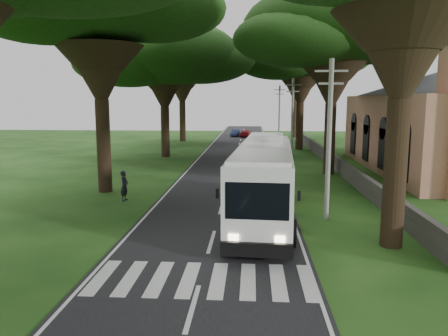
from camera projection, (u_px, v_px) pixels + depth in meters
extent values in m
plane|color=#163F12|center=(207.00, 259.00, 16.67)|extent=(140.00, 140.00, 0.00)
cube|color=black|center=(234.00, 164.00, 41.32)|extent=(8.00, 120.00, 0.04)
cube|color=silver|center=(201.00, 280.00, 14.70)|extent=(8.00, 3.00, 0.01)
cube|color=#383533|center=(332.00, 160.00, 39.68)|extent=(0.35, 50.00, 1.20)
cube|color=tan|center=(446.00, 134.00, 36.74)|extent=(12.00, 22.00, 6.40)
cylinder|color=gray|center=(329.00, 141.00, 21.62)|extent=(0.24, 0.24, 8.00)
cube|color=gray|center=(331.00, 71.00, 21.10)|extent=(1.60, 0.10, 0.10)
cube|color=gray|center=(331.00, 84.00, 21.19)|extent=(1.20, 0.10, 0.10)
cylinder|color=gray|center=(292.00, 121.00, 41.34)|extent=(0.24, 0.24, 8.00)
cube|color=gray|center=(293.00, 85.00, 40.82)|extent=(1.60, 0.10, 0.10)
cube|color=gray|center=(293.00, 91.00, 40.91)|extent=(1.20, 0.10, 0.10)
cylinder|color=gray|center=(279.00, 114.00, 61.06)|extent=(0.24, 0.24, 8.00)
cube|color=gray|center=(280.00, 90.00, 60.54)|extent=(1.60, 0.10, 0.10)
cube|color=gray|center=(280.00, 94.00, 60.63)|extent=(1.20, 0.10, 0.10)
cylinder|color=black|center=(104.00, 146.00, 28.54)|extent=(0.90, 0.90, 6.05)
cone|color=black|center=(100.00, 69.00, 27.78)|extent=(3.20, 3.20, 3.80)
cylinder|color=black|center=(165.00, 132.00, 46.31)|extent=(0.90, 0.90, 5.30)
cone|color=black|center=(164.00, 88.00, 45.61)|extent=(3.20, 3.20, 3.80)
ellipsoid|color=black|center=(164.00, 53.00, 45.06)|extent=(15.80, 15.80, 6.64)
cylinder|color=black|center=(183.00, 121.00, 64.09)|extent=(0.90, 0.90, 5.77)
cone|color=black|center=(182.00, 88.00, 63.35)|extent=(3.20, 3.20, 3.80)
ellipsoid|color=black|center=(182.00, 59.00, 62.71)|extent=(14.10, 14.10, 5.92)
cylinder|color=black|center=(395.00, 174.00, 17.70)|extent=(0.90, 0.90, 6.07)
cone|color=black|center=(403.00, 49.00, 16.94)|extent=(3.20, 3.20, 3.80)
cylinder|color=black|center=(330.00, 139.00, 35.44)|extent=(0.90, 0.90, 5.74)
cone|color=black|center=(332.00, 79.00, 34.71)|extent=(3.20, 3.20, 3.80)
ellipsoid|color=black|center=(334.00, 26.00, 34.07)|extent=(14.30, 14.30, 6.01)
cylinder|color=black|center=(300.00, 126.00, 53.23)|extent=(0.90, 0.90, 5.67)
cone|color=black|center=(301.00, 87.00, 52.50)|extent=(3.20, 3.20, 3.80)
ellipsoid|color=black|center=(302.00, 52.00, 51.87)|extent=(14.27, 14.27, 5.99)
cylinder|color=black|center=(294.00, 117.00, 70.85)|extent=(0.90, 0.90, 6.50)
cone|color=black|center=(295.00, 85.00, 70.05)|extent=(3.20, 3.20, 3.80)
ellipsoid|color=black|center=(296.00, 53.00, 69.27)|extent=(13.34, 13.34, 5.60)
cube|color=white|center=(264.00, 179.00, 22.05)|extent=(3.49, 12.89, 3.13)
cube|color=black|center=(264.00, 169.00, 22.29)|extent=(3.40, 10.56, 1.17)
cube|color=black|center=(263.00, 208.00, 22.28)|extent=(3.53, 12.93, 0.37)
cube|color=#AE2C0B|center=(264.00, 193.00, 22.16)|extent=(3.46, 11.62, 0.19)
cube|color=white|center=(264.00, 147.00, 21.80)|extent=(3.24, 12.24, 0.19)
cylinder|color=black|center=(228.00, 231.00, 18.28)|extent=(0.45, 1.19, 1.17)
cylinder|color=black|center=(292.00, 233.00, 17.94)|extent=(0.45, 1.19, 1.17)
cylinder|color=black|center=(244.00, 191.00, 26.40)|extent=(0.45, 1.19, 1.17)
cylinder|color=black|center=(288.00, 192.00, 26.06)|extent=(0.45, 1.19, 1.17)
imported|color=navy|center=(236.00, 133.00, 72.21)|extent=(1.87, 3.74, 1.18)
imported|color=maroon|center=(246.00, 133.00, 71.24)|extent=(2.25, 4.34, 1.20)
imported|color=black|center=(124.00, 186.00, 26.20)|extent=(0.51, 0.71, 1.82)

